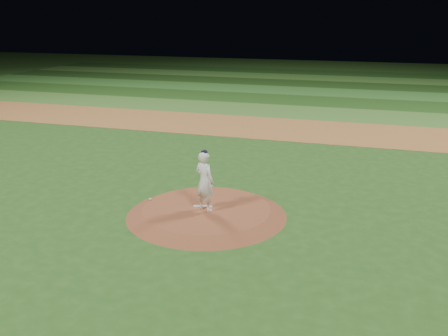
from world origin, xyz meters
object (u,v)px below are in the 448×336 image
at_px(pitching_rubber, 203,206).
at_px(rosin_bag, 150,199).
at_px(pitcher_on_mound, 205,181).
at_px(pitchers_mound, 207,211).

bearing_deg(pitching_rubber, rosin_bag, 164.64).
bearing_deg(pitching_rubber, pitcher_on_mound, -70.93).
distance_m(pitchers_mound, pitcher_on_mound, 1.18).
relative_size(pitchers_mound, pitching_rubber, 8.48).
bearing_deg(pitcher_on_mound, pitchers_mound, 90.27).
height_order(pitchers_mound, pitching_rubber, pitching_rubber).
xyz_separation_m(pitching_rubber, pitcher_on_mound, (0.16, -0.25, 1.02)).
bearing_deg(pitcher_on_mound, pitching_rubber, 122.66).
distance_m(pitchers_mound, rosin_bag, 2.20).
height_order(pitchers_mound, pitcher_on_mound, pitcher_on_mound).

